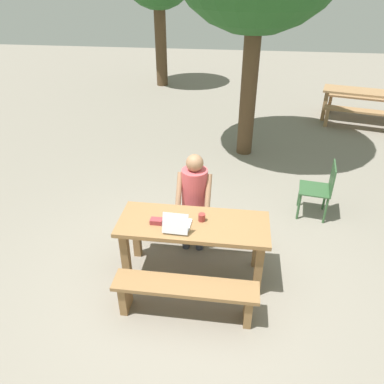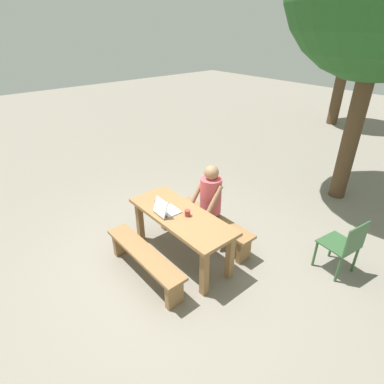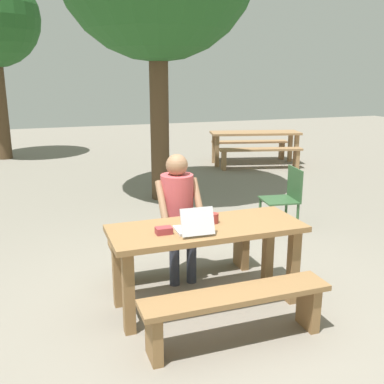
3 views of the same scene
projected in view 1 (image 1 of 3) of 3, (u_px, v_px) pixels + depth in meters
The scene contains 12 objects.
ground_plane at pixel (193, 272), 4.55m from camera, with size 30.00×30.00×0.00m, color gray.
picnic_table_front at pixel (193, 232), 4.23m from camera, with size 1.72×0.67×0.76m.
bench_near at pixel (185, 293), 3.84m from camera, with size 1.53×0.30×0.43m.
bench_far at pixel (199, 221), 4.94m from camera, with size 1.53×0.30×0.43m.
laptop at pixel (177, 224), 4.03m from camera, with size 0.29×0.32×0.24m.
small_pouch at pixel (156, 221), 4.13m from camera, with size 0.14×0.09×0.06m.
coffee_mug at pixel (202, 217), 4.17m from camera, with size 0.08×0.08×0.09m.
person_seated at pixel (194, 194), 4.69m from camera, with size 0.44×0.42×1.30m.
plastic_chair at pixel (321, 188), 5.39m from camera, with size 0.50×0.50×0.87m.
picnic_table_mid at pixel (368, 96), 8.75m from camera, with size 2.15×1.13×0.76m.
bench_mid_south at pixel (365, 115), 8.45m from camera, with size 1.87×0.74×0.46m.
bench_mid_north at pixel (365, 101), 9.35m from camera, with size 1.87×0.74×0.46m.
Camera 1 is at (0.43, -3.35, 3.21)m, focal length 34.28 mm.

